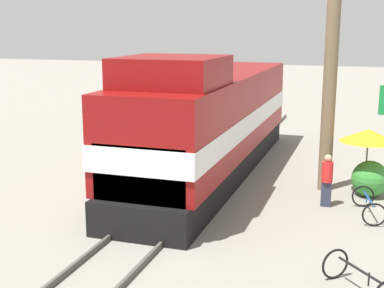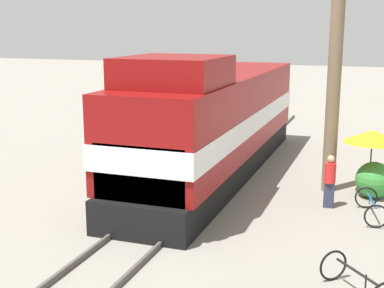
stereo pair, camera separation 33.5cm
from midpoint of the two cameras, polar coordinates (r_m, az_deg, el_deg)
The scene contains 10 objects.
ground_plane at distance 17.99m, azimuth -0.46°, elevation -5.00°, with size 120.00×120.00×0.00m, color gray.
rail_near at distance 18.20m, azimuth -2.60°, elevation -4.56°, with size 0.08×31.87×0.15m, color #4C4742.
rail_far at distance 17.76m, azimuth 1.74°, elevation -4.98°, with size 0.08×31.87×0.15m, color #4C4742.
locomotive at distance 19.31m, azimuth 1.38°, elevation 2.26°, with size 3.05×14.07×4.56m.
utility_pole at distance 17.89m, azimuth 14.10°, elevation 8.83°, with size 1.80×0.44×8.66m.
vendor_umbrella at distance 17.93m, azimuth 17.79°, elevation 0.87°, with size 1.81×1.81×2.19m.
shrub_cluster at distance 18.14m, azimuth 17.95°, elevation -3.55°, with size 1.17×1.17×1.17m, color #388C38.
person_bystander at distance 16.71m, azimuth 13.64°, elevation -3.61°, with size 0.34×0.34×1.63m.
bicycle at distance 16.32m, azimuth 17.74°, elevation -6.19°, with size 0.99×1.79×0.67m.
bicycle_spare at distance 11.72m, azimuth 16.62°, elevation -13.61°, with size 1.58×1.66×0.69m.
Camera 1 is at (5.36, -16.30, 5.41)m, focal length 50.00 mm.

